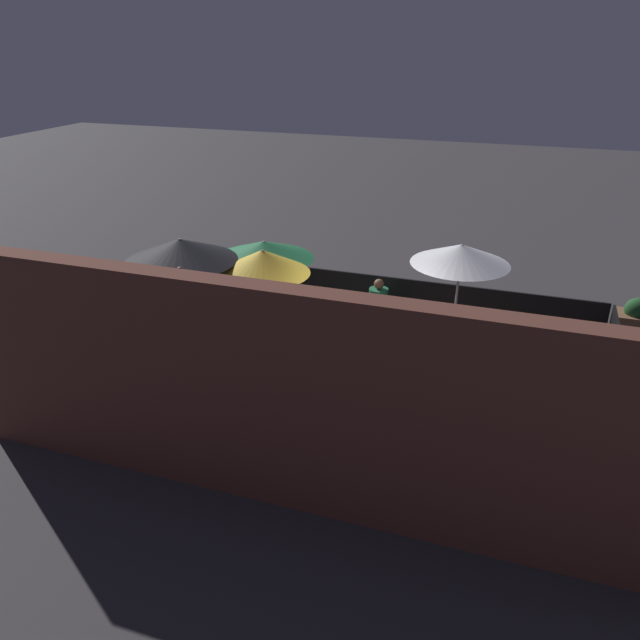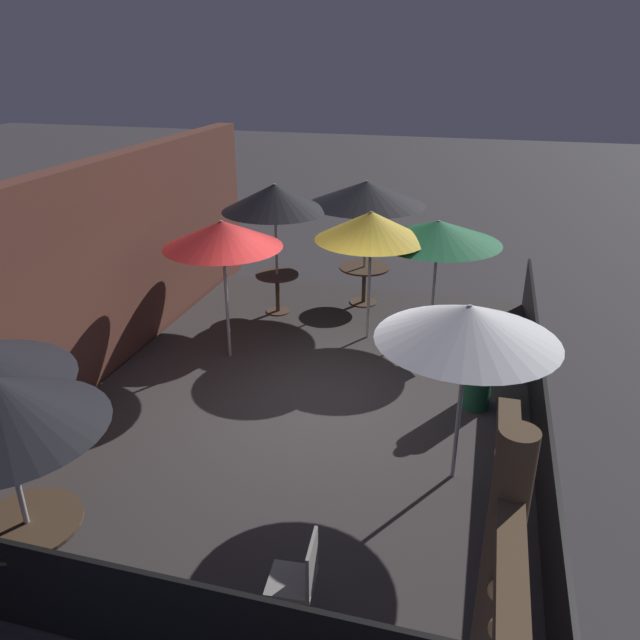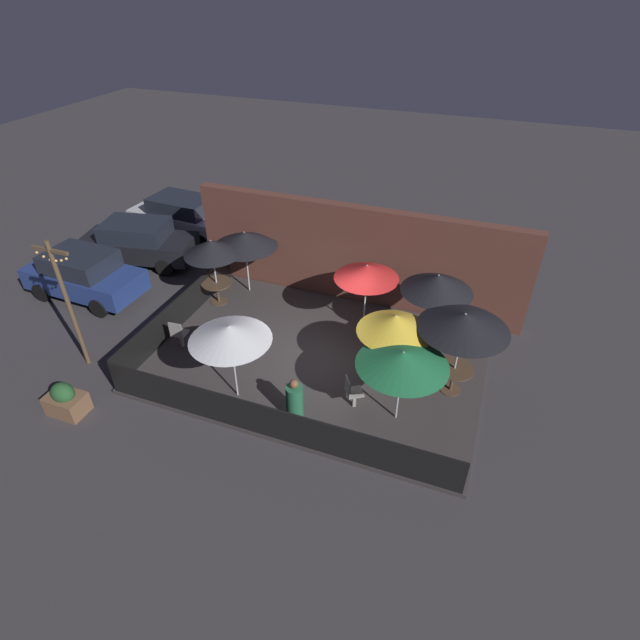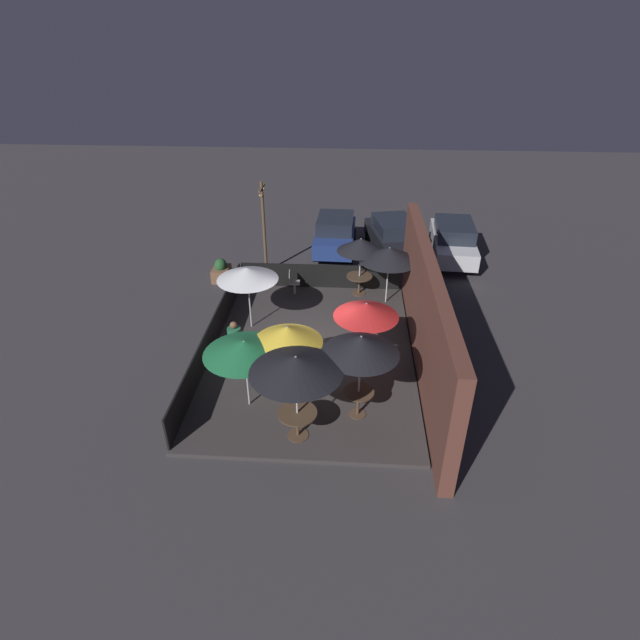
{
  "view_description": "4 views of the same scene",
  "coord_description": "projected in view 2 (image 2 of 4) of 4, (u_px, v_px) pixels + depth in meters",
  "views": [
    {
      "loc": [
        -2.58,
        9.95,
        6.14
      ],
      "look_at": [
        0.86,
        -0.06,
        1.24
      ],
      "focal_mm": 35.0,
      "sensor_mm": 36.0,
      "label": 1
    },
    {
      "loc": [
        -7.63,
        -2.2,
        4.8
      ],
      "look_at": [
        0.46,
        -0.02,
        1.12
      ],
      "focal_mm": 35.0,
      "sensor_mm": 36.0,
      "label": 2
    },
    {
      "loc": [
        3.88,
        -10.15,
        9.15
      ],
      "look_at": [
        -0.12,
        0.51,
        1.03
      ],
      "focal_mm": 28.0,
      "sensor_mm": 36.0,
      "label": 3
    },
    {
      "loc": [
        12.93,
        1.09,
        9.05
      ],
      "look_at": [
        0.15,
        0.29,
        1.39
      ],
      "focal_mm": 28.0,
      "sensor_mm": 36.0,
      "label": 4
    }
  ],
  "objects": [
    {
      "name": "patio_umbrella_6",
      "position": [
        371.0,
        226.0,
        10.15
      ],
      "size": [
        1.85,
        1.85,
        2.24
      ],
      "color": "#B2B2B7",
      "rests_on": "patio_deck"
    },
    {
      "name": "dining_table_0",
      "position": [
        277.0,
        282.0,
        11.76
      ],
      "size": [
        0.81,
        0.81,
        0.77
      ],
      "color": "#4C3828",
      "rests_on": "patio_deck"
    },
    {
      "name": "dining_table_1",
      "position": [
        30.0,
        535.0,
        5.69
      ],
      "size": [
        0.97,
        0.97,
        0.74
      ],
      "color": "#4C3828",
      "rests_on": "patio_deck"
    },
    {
      "name": "patron_0",
      "position": [
        477.0,
        374.0,
        8.64
      ],
      "size": [
        0.59,
        0.59,
        1.18
      ],
      "rotation": [
        0.0,
        0.0,
        3.95
      ],
      "color": "#236642",
      "rests_on": "patio_deck"
    },
    {
      "name": "patio_umbrella_4",
      "position": [
        222.0,
        234.0,
        9.46
      ],
      "size": [
        1.84,
        1.84,
        2.28
      ],
      "color": "#B2B2B7",
      "rests_on": "patio_deck"
    },
    {
      "name": "ground_plane",
      "position": [
        311.0,
        401.0,
        9.2
      ],
      "size": [
        60.0,
        60.0,
        0.0
      ],
      "primitive_type": "plane",
      "color": "#383538"
    },
    {
      "name": "patio_umbrella_2",
      "position": [
        367.0,
        193.0,
        11.54
      ],
      "size": [
        2.21,
        2.21,
        2.41
      ],
      "color": "#B2B2B7",
      "rests_on": "patio_deck"
    },
    {
      "name": "dining_table_2",
      "position": [
        364.0,
        274.0,
        12.18
      ],
      "size": [
        0.98,
        0.98,
        0.75
      ],
      "color": "#4C3828",
      "rests_on": "patio_deck"
    },
    {
      "name": "patio_chair_1",
      "position": [
        427.0,
        333.0,
        9.89
      ],
      "size": [
        0.55,
        0.55,
        0.92
      ],
      "rotation": [
        0.0,
        0.0,
        0.58
      ],
      "color": "gray",
      "rests_on": "patio_deck"
    },
    {
      "name": "building_wall",
      "position": [
        93.0,
        276.0,
        9.34
      ],
      "size": [
        10.66,
        0.36,
        3.29
      ],
      "color": "brown",
      "rests_on": "ground_plane"
    },
    {
      "name": "patio_chair_0",
      "position": [
        299.0,
        579.0,
        5.31
      ],
      "size": [
        0.43,
        0.43,
        0.94
      ],
      "rotation": [
        0.0,
        0.0,
        1.65
      ],
      "color": "gray",
      "rests_on": "patio_deck"
    },
    {
      "name": "patio_deck",
      "position": [
        311.0,
        397.0,
        9.17
      ],
      "size": [
        9.06,
        6.32,
        0.12
      ],
      "color": "#383333",
      "rests_on": "ground_plane"
    },
    {
      "name": "fence_side_left",
      "position": [
        157.0,
        618.0,
        4.99
      ],
      "size": [
        0.05,
        6.12,
        0.95
      ],
      "color": "black",
      "rests_on": "patio_deck"
    },
    {
      "name": "patio_umbrella_7",
      "position": [
        438.0,
        232.0,
        10.35
      ],
      "size": [
        2.13,
        2.13,
        2.05
      ],
      "color": "#B2B2B7",
      "rests_on": "patio_deck"
    },
    {
      "name": "patio_umbrella_0",
      "position": [
        275.0,
        198.0,
        11.11
      ],
      "size": [
        1.93,
        1.93,
        2.46
      ],
      "color": "#B2B2B7",
      "rests_on": "patio_deck"
    },
    {
      "name": "fence_front",
      "position": [
        537.0,
        394.0,
        8.22
      ],
      "size": [
        8.86,
        0.05,
        0.95
      ],
      "color": "black",
      "rests_on": "patio_deck"
    },
    {
      "name": "patio_umbrella_3",
      "position": [
        468.0,
        323.0,
        6.61
      ],
      "size": [
        2.0,
        2.0,
        2.2
      ],
      "color": "#B2B2B7",
      "rests_on": "patio_deck"
    }
  ]
}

